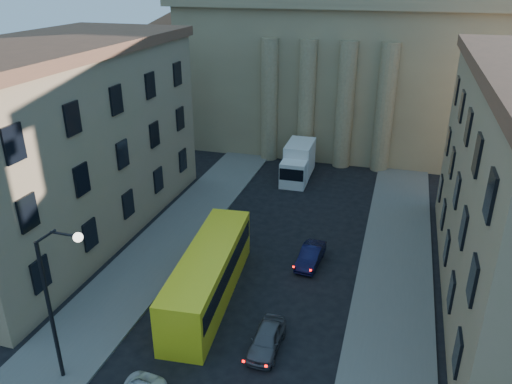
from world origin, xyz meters
The scene contains 9 objects.
sidewalk_left centered at (-8.50, 18.00, 0.07)m, with size 5.00×60.00×0.15m, color #5F5D57.
sidewalk_right centered at (8.50, 18.00, 0.07)m, with size 5.00×60.00×0.15m, color #5F5D57.
church centered at (0.00, 55.47, 11.88)m, with size 68.02×28.76×36.60m.
building_left centered at (-17.00, 22.00, 7.42)m, with size 11.60×26.60×14.70m.
street_lamp centered at (-6.97, 8.00, 5.29)m, with size 2.62×0.44×8.83m.
car_right_far centered at (1.97, 13.07, 0.65)m, with size 1.54×3.83×1.31m, color #4F4E53.
car_right_distant centered at (2.63, 22.44, 0.65)m, with size 1.37×3.92×1.29m, color black.
city_bus centered at (-2.80, 16.62, 1.81)m, with size 3.81×12.14×3.36m.
box_truck centered at (-1.69, 37.97, 1.64)m, with size 2.61×6.37×3.47m.
Camera 1 is at (7.64, -7.97, 19.18)m, focal length 35.00 mm.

